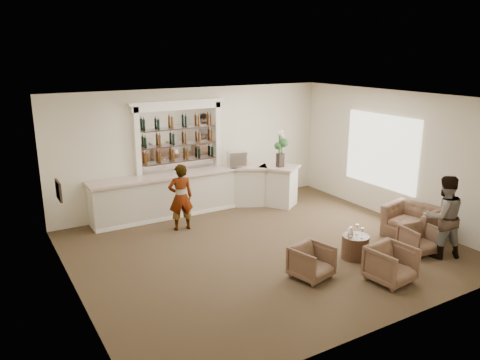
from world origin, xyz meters
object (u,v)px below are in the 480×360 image
object	(u,v)px
sommelier	(181,197)
guest	(443,217)
cocktail_table	(355,247)
espresso_machine	(236,159)
bar_counter	(199,191)
armchair_right	(419,239)
armchair_far	(412,221)
armchair_center	(391,264)
flower_vase	(281,147)
armchair_left	(312,262)

from	to	relation	value
sommelier	guest	size ratio (longest dim) A/B	0.93
cocktail_table	sommelier	world-z (taller)	sommelier
cocktail_table	espresso_machine	size ratio (longest dim) A/B	1.18
espresso_machine	bar_counter	bearing A→B (deg)	-167.58
cocktail_table	armchair_right	size ratio (longest dim) A/B	0.82
guest	armchair_far	size ratio (longest dim) A/B	1.57
armchair_center	armchair_far	world-z (taller)	armchair_far
espresso_machine	flower_vase	world-z (taller)	flower_vase
guest	armchair_left	size ratio (longest dim) A/B	2.48
sommelier	cocktail_table	bearing A→B (deg)	136.85
armchair_right	espresso_machine	bearing A→B (deg)	117.41
cocktail_table	flower_vase	world-z (taller)	flower_vase
armchair_far	armchair_left	bearing A→B (deg)	-95.48
bar_counter	espresso_machine	size ratio (longest dim) A/B	11.93
armchair_far	flower_vase	distance (m)	3.92
flower_vase	armchair_right	bearing A→B (deg)	-79.56
armchair_left	espresso_machine	bearing A→B (deg)	64.51
sommelier	flower_vase	bearing A→B (deg)	-164.91
armchair_right	espresso_machine	distance (m)	5.23
bar_counter	armchair_left	bearing A→B (deg)	-87.49
sommelier	espresso_machine	size ratio (longest dim) A/B	3.44
guest	armchair_left	world-z (taller)	guest
armchair_left	armchair_center	size ratio (longest dim) A/B	0.91
sommelier	armchair_center	size ratio (longest dim) A/B	2.10
armchair_left	espresso_machine	world-z (taller)	espresso_machine
bar_counter	armchair_right	bearing A→B (deg)	-58.81
armchair_far	armchair_right	bearing A→B (deg)	-53.91
bar_counter	armchair_center	distance (m)	5.64
armchair_center	armchair_right	distance (m)	1.67
espresso_machine	armchair_far	bearing A→B (deg)	-45.33
cocktail_table	armchair_center	bearing A→B (deg)	-98.91
espresso_machine	flower_vase	distance (m)	1.26
bar_counter	armchair_center	bearing A→B (deg)	-75.76
bar_counter	flower_vase	bearing A→B (deg)	-17.97
cocktail_table	armchair_left	world-z (taller)	armchair_left
bar_counter	armchair_right	size ratio (longest dim) A/B	8.29
sommelier	armchair_right	xyz separation A→B (m)	(3.87, -3.89, -0.51)
armchair_far	espresso_machine	world-z (taller)	espresso_machine
armchair_left	flower_vase	distance (m)	4.56
bar_counter	cocktail_table	xyz separation A→B (m)	(1.56, -4.34, -0.32)
armchair_left	espresso_machine	size ratio (longest dim) A/B	1.50
armchair_left	espresso_machine	xyz separation A→B (m)	(0.96, 4.54, 1.02)
sommelier	armchair_center	distance (m)	5.09
bar_counter	cocktail_table	world-z (taller)	bar_counter
cocktail_table	armchair_right	bearing A→B (deg)	-20.32
guest	flower_vase	size ratio (longest dim) A/B	1.76
cocktail_table	sommelier	size ratio (longest dim) A/B	0.34
armchair_center	espresso_machine	distance (m)	5.52
sommelier	guest	xyz separation A→B (m)	(4.12, -4.23, 0.07)
sommelier	armchair_center	xyz separation A→B (m)	(2.32, -4.51, -0.47)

